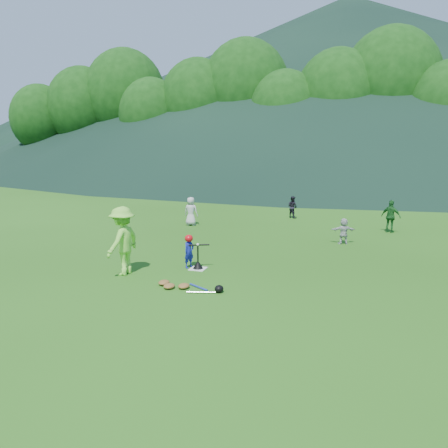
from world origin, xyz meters
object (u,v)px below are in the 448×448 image
object	(u,v)px
adult_coach	(123,241)
batting_tee	(198,265)
batter_child	(189,252)
fielder_b	(292,207)
fielder_c	(391,216)
fielder_d	(344,231)
home_plate	(198,269)
fielder_a	(191,211)
equipment_pile	(184,286)

from	to	relation	value
adult_coach	batting_tee	bearing A→B (deg)	126.74
batter_child	fielder_b	distance (m)	9.78
fielder_b	fielder_c	distance (m)	4.99
fielder_d	fielder_c	bearing A→B (deg)	-140.34
home_plate	fielder_a	distance (m)	6.99
fielder_d	equipment_pile	distance (m)	7.36
adult_coach	fielder_c	xyz separation A→B (m)	(7.43, 8.48, -0.29)
adult_coach	equipment_pile	world-z (taller)	adult_coach
batting_tee	equipment_pile	world-z (taller)	batting_tee
home_plate	equipment_pile	bearing A→B (deg)	-80.84
equipment_pile	batting_tee	bearing A→B (deg)	99.16
adult_coach	home_plate	bearing A→B (deg)	126.74
adult_coach	batter_child	bearing A→B (deg)	133.31
fielder_d	adult_coach	bearing A→B (deg)	27.49
fielder_d	equipment_pile	bearing A→B (deg)	42.77
adult_coach	fielder_b	size ratio (longest dim) A/B	1.78
batting_tee	fielder_a	bearing A→B (deg)	113.63
fielder_a	fielder_d	world-z (taller)	fielder_a
fielder_a	fielder_d	distance (m)	6.90
batter_child	fielder_c	xyz separation A→B (m)	(5.93, 7.32, 0.19)
adult_coach	batting_tee	distance (m)	2.27
home_plate	batting_tee	world-z (taller)	batting_tee
fielder_c	batting_tee	world-z (taller)	fielder_c
fielder_c	batting_tee	bearing A→B (deg)	76.39
fielder_c	batter_child	bearing A→B (deg)	74.66
home_plate	fielder_b	size ratio (longest dim) A/B	0.42
fielder_b	fielder_d	xyz separation A→B (m)	(2.67, -5.07, -0.06)
batter_child	fielder_b	size ratio (longest dim) A/B	0.90
batting_tee	adult_coach	bearing A→B (deg)	-148.75
batter_child	fielder_d	world-z (taller)	batter_child
home_plate	fielder_a	size ratio (longest dim) A/B	0.35
batting_tee	batter_child	bearing A→B (deg)	167.21
fielder_b	equipment_pile	size ratio (longest dim) A/B	0.60
batter_child	equipment_pile	distance (m)	1.95
fielder_c	batting_tee	distance (m)	9.30
adult_coach	fielder_a	xyz separation A→B (m)	(-0.99, 7.48, -0.32)
batter_child	fielder_a	size ratio (longest dim) A/B	0.76
home_plate	adult_coach	xyz separation A→B (m)	(-1.81, -1.10, 0.95)
batter_child	adult_coach	bearing A→B (deg)	151.70
home_plate	fielder_d	size ratio (longest dim) A/B	0.47
fielder_b	home_plate	bearing A→B (deg)	112.46
fielder_a	fielder_c	distance (m)	8.48
fielder_a	fielder_b	size ratio (longest dim) A/B	1.18
home_plate	fielder_d	bearing A→B (deg)	50.15
equipment_pile	batter_child	bearing A→B (deg)	107.93
home_plate	fielder_b	xyz separation A→B (m)	(1.22, 9.73, 0.53)
adult_coach	fielder_d	world-z (taller)	adult_coach
batter_child	fielder_c	size ratio (longest dim) A/B	0.72
equipment_pile	fielder_b	bearing A→B (deg)	85.31
home_plate	fielder_d	world-z (taller)	fielder_d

